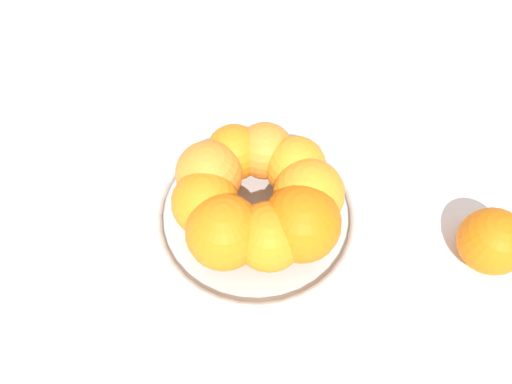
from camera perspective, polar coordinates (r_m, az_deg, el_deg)
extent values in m
plane|color=silver|center=(0.60, 0.00, -3.53)|extent=(4.00, 4.00, 0.00)
cylinder|color=silver|center=(0.59, 0.00, -3.10)|extent=(0.24, 0.24, 0.02)
torus|color=silver|center=(0.58, 0.00, -2.30)|extent=(0.25, 0.25, 0.01)
sphere|color=orange|center=(0.55, -5.37, 2.07)|extent=(0.07, 0.07, 0.07)
sphere|color=orange|center=(0.53, -5.80, -1.32)|extent=(0.07, 0.07, 0.07)
sphere|color=orange|center=(0.51, -3.65, -4.59)|extent=(0.08, 0.08, 0.08)
sphere|color=orange|center=(0.51, 1.24, -5.18)|extent=(0.07, 0.07, 0.07)
sphere|color=orange|center=(0.52, 5.19, -3.58)|extent=(0.08, 0.08, 0.08)
sphere|color=orange|center=(0.54, 6.04, -0.24)|extent=(0.08, 0.08, 0.08)
sphere|color=orange|center=(0.56, 4.52, 2.97)|extent=(0.07, 0.07, 0.07)
sphere|color=orange|center=(0.57, 1.05, 4.74)|extent=(0.07, 0.07, 0.07)
sphere|color=orange|center=(0.57, -2.50, 4.55)|extent=(0.07, 0.07, 0.07)
sphere|color=orange|center=(0.60, 25.41, -5.10)|extent=(0.07, 0.07, 0.07)
cube|color=white|center=(0.72, 15.42, 8.82)|extent=(0.16, 0.16, 0.01)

